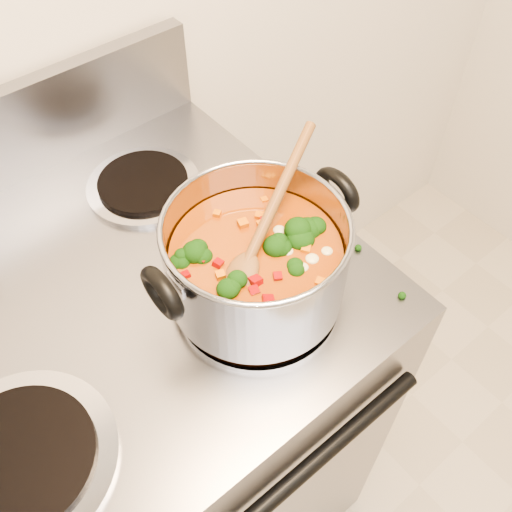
# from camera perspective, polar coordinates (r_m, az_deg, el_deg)

# --- Properties ---
(electric_range) EXTENTS (0.76, 0.69, 1.08)m
(electric_range) POSITION_cam_1_polar(r_m,az_deg,el_deg) (1.24, -11.31, -16.25)
(electric_range) COLOR gray
(electric_range) RESTS_ON ground
(stockpot) EXTENTS (0.30, 0.25, 0.15)m
(stockpot) POSITION_cam_1_polar(r_m,az_deg,el_deg) (0.76, -0.02, -0.54)
(stockpot) COLOR #9D9DA5
(stockpot) RESTS_ON electric_range
(wooden_spoon) EXTENTS (0.25, 0.14, 0.10)m
(wooden_spoon) POSITION_cam_1_polar(r_m,az_deg,el_deg) (0.73, 0.44, 2.25)
(wooden_spoon) COLOR brown
(wooden_spoon) RESTS_ON stockpot
(cooktop_crumbs) EXTENTS (0.30, 0.19, 0.01)m
(cooktop_crumbs) POSITION_cam_1_polar(r_m,az_deg,el_deg) (0.79, -6.78, -7.83)
(cooktop_crumbs) COLOR black
(cooktop_crumbs) RESTS_ON electric_range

